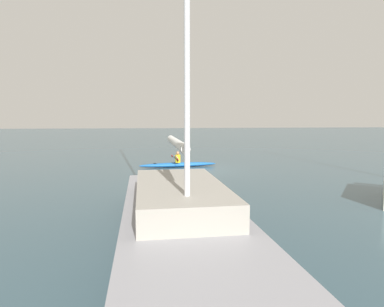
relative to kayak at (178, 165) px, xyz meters
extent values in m
plane|color=#334C56|center=(-1.03, 1.19, -0.14)|extent=(160.00, 160.00, 0.00)
ellipsoid|color=#1959A5|center=(0.00, 0.00, 0.00)|extent=(4.97, 1.14, 0.29)
torus|color=black|center=(0.18, 0.02, 0.12)|extent=(0.60, 0.60, 0.04)
cylinder|color=black|center=(1.47, 0.17, 0.13)|extent=(0.18, 0.18, 0.02)
cylinder|color=yellow|center=(0.02, 0.00, 0.38)|extent=(0.33, 0.33, 0.49)
sphere|color=#936B4C|center=(0.02, 0.00, 0.74)|extent=(0.21, 0.21, 0.21)
cylinder|color=black|center=(0.22, 0.03, 0.44)|extent=(0.25, 1.91, 0.03)
ellipsoid|color=red|center=(0.12, 0.98, 0.44)|extent=(0.08, 0.40, 0.17)
ellipsoid|color=red|center=(0.33, -0.93, 0.44)|extent=(0.08, 0.40, 0.17)
cylinder|color=#936B4C|center=(0.07, 0.27, 0.44)|extent=(0.23, 0.27, 0.34)
cylinder|color=#936B4C|center=(0.13, -0.25, 0.44)|extent=(0.21, 0.29, 0.34)
cube|color=gray|center=(0.96, 13.01, 0.31)|extent=(3.07, 10.31, 0.91)
cube|color=gray|center=(0.97, 12.50, 1.05)|extent=(2.24, 4.56, 0.57)
cylinder|color=silver|center=(1.00, 11.79, 2.19)|extent=(0.21, 4.08, 0.09)
cylinder|color=white|center=(1.00, 11.79, 2.29)|extent=(0.31, 3.68, 0.20)
camera|label=1|loc=(1.66, 20.51, 2.95)|focal=30.76mm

